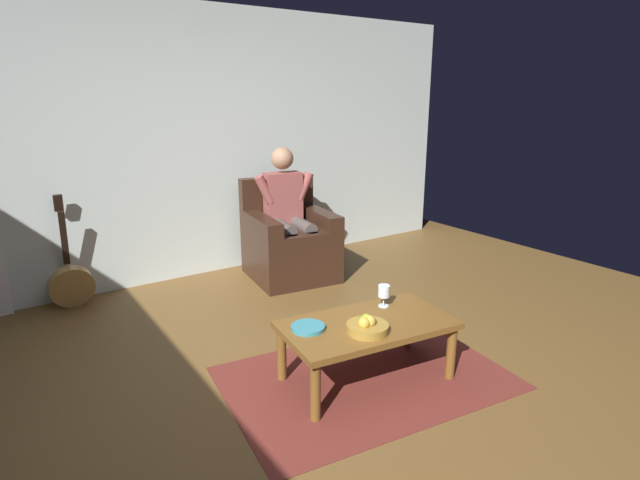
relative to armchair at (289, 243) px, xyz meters
name	(u,v)px	position (x,y,z in m)	size (l,w,h in m)	color
ground_plane	(342,407)	(0.90, 2.09, -0.34)	(7.54, 7.54, 0.00)	brown
wall_back	(171,147)	(0.90, -0.60, 0.95)	(6.68, 0.06, 2.57)	silver
rug	(366,378)	(0.59, 1.92, -0.33)	(1.76, 1.17, 0.01)	maroon
armchair	(289,243)	(0.00, 0.00, 0.00)	(0.86, 0.90, 0.96)	#311D13
person_seated	(288,209)	(0.00, 0.00, 0.35)	(0.62, 0.63, 1.27)	#944945
coffee_table	(367,330)	(0.59, 1.92, 0.00)	(1.12, 0.70, 0.39)	brown
guitar	(71,282)	(1.92, -0.39, -0.12)	(0.36, 0.21, 0.96)	#AA8043
wine_glass_near	(384,292)	(0.34, 1.79, 0.15)	(0.08, 0.08, 0.15)	silver
fruit_bowl	(367,326)	(0.68, 2.03, 0.09)	(0.25, 0.25, 0.11)	olive
decorative_dish	(308,327)	(0.95, 1.80, 0.07)	(0.21, 0.21, 0.02)	teal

